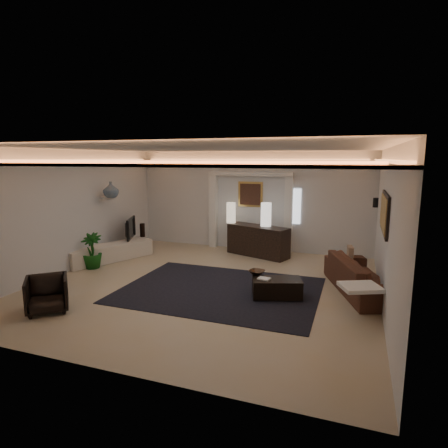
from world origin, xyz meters
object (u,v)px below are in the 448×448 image
(coffee_table, at_px, (277,288))
(sofa, at_px, (362,276))
(armchair, at_px, (47,294))
(console, at_px, (258,242))

(coffee_table, bearing_deg, sofa, 11.69)
(sofa, height_order, armchair, sofa)
(console, distance_m, armchair, 5.66)
(console, bearing_deg, armchair, -97.11)
(coffee_table, xyz_separation_m, armchair, (-3.71, -2.03, 0.11))
(console, distance_m, sofa, 3.45)
(console, height_order, coffee_table, console)
(sofa, distance_m, coffee_table, 1.81)
(console, bearing_deg, sofa, -18.09)
(console, xyz_separation_m, sofa, (2.73, -2.11, -0.06))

